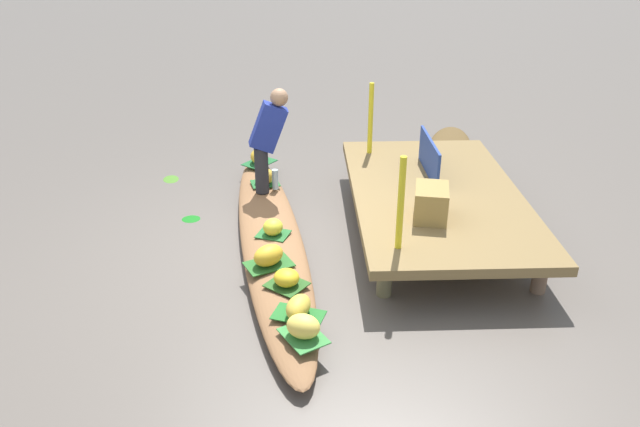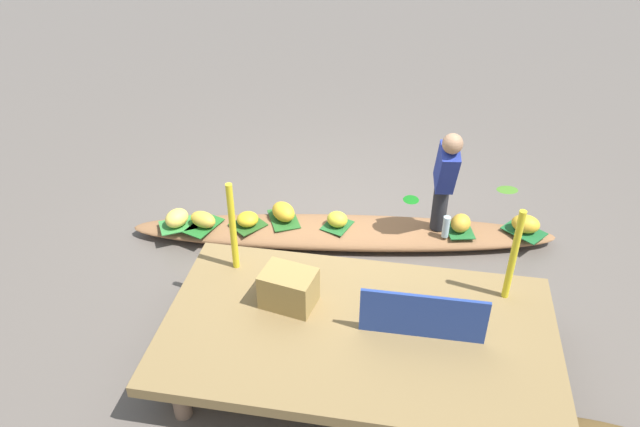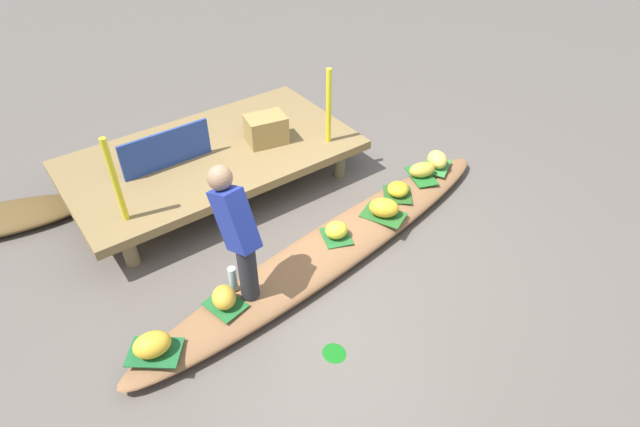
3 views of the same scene
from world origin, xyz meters
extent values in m
plane|color=#5F574F|center=(0.00, 0.00, 0.00)|extent=(40.00, 40.00, 0.00)
cube|color=olive|center=(-0.38, 1.78, 0.40)|extent=(3.20, 1.80, 0.10)
cylinder|color=olive|center=(-1.66, 1.06, 0.17)|extent=(0.14, 0.14, 0.35)
cylinder|color=#716A49|center=(0.90, 1.06, 0.17)|extent=(0.14, 0.14, 0.35)
cylinder|color=brown|center=(-1.66, 2.50, 0.17)|extent=(0.14, 0.14, 0.35)
cylinder|color=#7B604B|center=(0.90, 2.50, 0.17)|extent=(0.14, 0.14, 0.35)
ellipsoid|color=#8B5F3B|center=(0.00, 0.00, 0.10)|extent=(4.64, 1.23, 0.19)
cube|color=#1C602E|center=(-1.92, -0.21, 0.20)|extent=(0.50, 0.48, 0.01)
ellipsoid|color=gold|center=(-1.92, -0.21, 0.29)|extent=(0.33, 0.28, 0.19)
cube|color=#266024|center=(0.65, 0.00, 0.20)|extent=(0.44, 0.51, 0.01)
ellipsoid|color=gold|center=(0.65, 0.00, 0.29)|extent=(0.37, 0.38, 0.19)
cube|color=#216B27|center=(1.47, 0.27, 0.20)|extent=(0.37, 0.48, 0.01)
ellipsoid|color=gold|center=(1.47, 0.27, 0.28)|extent=(0.35, 0.28, 0.17)
cube|color=#36853C|center=(1.75, 0.31, 0.20)|extent=(0.47, 0.43, 0.01)
ellipsoid|color=#F9D858|center=(1.75, 0.31, 0.29)|extent=(0.31, 0.34, 0.19)
cube|color=#27561E|center=(1.01, 0.17, 0.20)|extent=(0.44, 0.44, 0.01)
ellipsoid|color=gold|center=(1.01, 0.17, 0.27)|extent=(0.32, 0.32, 0.15)
cube|color=#24642C|center=(0.06, 0.02, 0.20)|extent=(0.35, 0.38, 0.01)
ellipsoid|color=yellow|center=(0.06, 0.02, 0.28)|extent=(0.27, 0.26, 0.17)
cube|color=#21662D|center=(-1.25, -0.11, 0.20)|extent=(0.33, 0.38, 0.01)
ellipsoid|color=gold|center=(-1.25, -0.11, 0.29)|extent=(0.28, 0.30, 0.19)
cylinder|color=#28282D|center=(-1.01, -0.13, 0.47)|extent=(0.16, 0.16, 0.55)
cube|color=navy|center=(-1.02, -0.04, 0.98)|extent=(0.24, 0.47, 0.59)
sphere|color=#9E7556|center=(-1.04, 0.09, 1.32)|extent=(0.20, 0.20, 0.20)
cylinder|color=silver|center=(-1.09, 0.02, 0.31)|extent=(0.07, 0.07, 0.24)
cube|color=navy|center=(-0.88, 1.78, 0.66)|extent=(0.99, 0.04, 0.42)
cylinder|color=yellow|center=(-1.58, 1.18, 0.89)|extent=(0.06, 0.06, 0.88)
cylinder|color=yellow|center=(0.82, 1.18, 0.89)|extent=(0.06, 0.06, 0.88)
cube|color=olive|center=(0.24, 1.59, 0.61)|extent=(0.49, 0.40, 0.33)
ellipsoid|color=#136B18|center=(-0.71, -0.94, 0.00)|extent=(0.20, 0.22, 0.01)
camera|label=1|loc=(5.72, 0.29, 3.25)|focal=35.15mm
camera|label=2|loc=(-0.68, 5.39, 4.00)|focal=34.41mm
camera|label=3|loc=(-2.33, -2.97, 3.60)|focal=29.17mm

